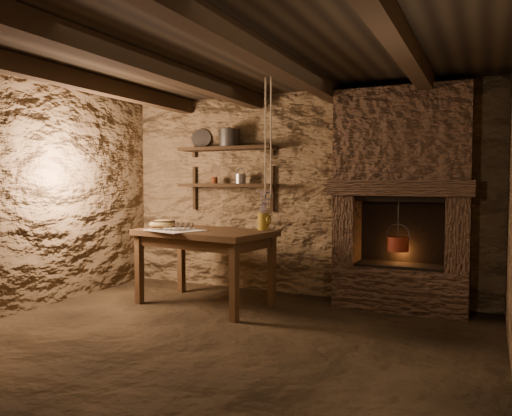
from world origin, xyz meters
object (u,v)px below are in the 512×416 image
at_px(stoneware_jug, 264,213).
at_px(wooden_bowl, 163,224).
at_px(work_table, 205,265).
at_px(iron_stockpot, 229,139).
at_px(red_pot, 398,243).

height_order(stoneware_jug, wooden_bowl, stoneware_jug).
relative_size(work_table, iron_stockpot, 6.04).
height_order(work_table, red_pot, red_pot).
bearing_deg(stoneware_jug, work_table, -130.71).
bearing_deg(iron_stockpot, red_pot, -3.35).
bearing_deg(red_pot, stoneware_jug, -162.93).
bearing_deg(iron_stockpot, work_table, -81.54).
bearing_deg(wooden_bowl, work_table, -5.71).
bearing_deg(stoneware_jug, iron_stockpot, 167.54).
xyz_separation_m(stoneware_jug, wooden_bowl, (-1.16, -0.21, -0.15)).
xyz_separation_m(wooden_bowl, iron_stockpot, (0.46, 0.74, 1.01)).
bearing_deg(wooden_bowl, stoneware_jug, 10.11).
distance_m(work_table, stoneware_jug, 0.85).
xyz_separation_m(iron_stockpot, red_pot, (2.05, -0.12, -1.16)).
relative_size(wooden_bowl, iron_stockpot, 1.23).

